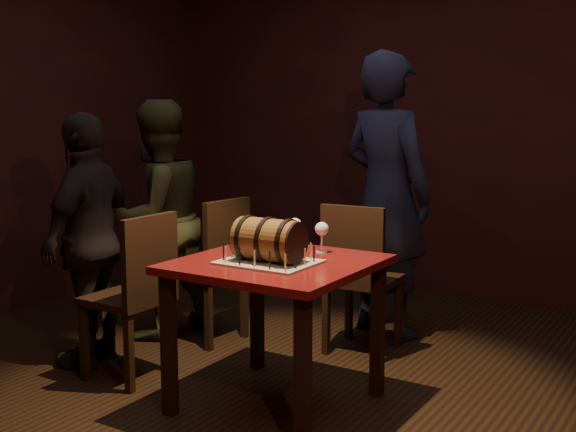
{
  "coord_description": "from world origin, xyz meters",
  "views": [
    {
      "loc": [
        2.0,
        -3.04,
        1.5
      ],
      "look_at": [
        0.07,
        0.05,
        0.95
      ],
      "focal_mm": 45.0,
      "sensor_mm": 36.0,
      "label": 1
    }
  ],
  "objects": [
    {
      "name": "menu_card",
      "position": [
        -0.21,
        0.21,
        0.81
      ],
      "size": [
        0.1,
        0.05,
        0.13
      ],
      "primitive_type": null,
      "color": "white",
      "rests_on": "pub_table"
    },
    {
      "name": "person_left_rear",
      "position": [
        -1.2,
        0.45,
        0.78
      ],
      "size": [
        0.72,
        0.85,
        1.55
      ],
      "primitive_type": "imported",
      "rotation": [
        0.0,
        0.0,
        -1.77
      ],
      "color": "#34391C",
      "rests_on": "ground"
    },
    {
      "name": "wine_glass_right",
      "position": [
        0.19,
        0.19,
        0.87
      ],
      "size": [
        0.07,
        0.07,
        0.16
      ],
      "color": "silver",
      "rests_on": "pub_table"
    },
    {
      "name": "room_shell",
      "position": [
        0.0,
        0.0,
        1.4
      ],
      "size": [
        5.04,
        5.04,
        2.8
      ],
      "color": "black",
      "rests_on": "ground"
    },
    {
      "name": "pint_of_ale",
      "position": [
        -0.04,
        0.07,
        0.82
      ],
      "size": [
        0.07,
        0.07,
        0.15
      ],
      "color": "silver",
      "rests_on": "pub_table"
    },
    {
      "name": "chair_back",
      "position": [
        0.11,
        0.79,
        0.52
      ],
      "size": [
        0.42,
        0.42,
        0.93
      ],
      "color": "black",
      "rests_on": "ground"
    },
    {
      "name": "chair_left_front",
      "position": [
        -0.73,
        -0.22,
        0.52
      ],
      "size": [
        0.4,
        0.4,
        0.93
      ],
      "color": "black",
      "rests_on": "ground"
    },
    {
      "name": "wine_glass_left",
      "position": [
        -0.12,
        0.19,
        0.87
      ],
      "size": [
        0.07,
        0.07,
        0.16
      ],
      "color": "silver",
      "rests_on": "pub_table"
    },
    {
      "name": "wine_glass_mid",
      "position": [
        0.0,
        0.23,
        0.87
      ],
      "size": [
        0.07,
        0.07,
        0.16
      ],
      "color": "silver",
      "rests_on": "pub_table"
    },
    {
      "name": "barrel_cake",
      "position": [
        0.1,
        -0.18,
        0.87
      ],
      "size": [
        0.38,
        0.22,
        0.22
      ],
      "color": "brown",
      "rests_on": "cake_board"
    },
    {
      "name": "person_left_front",
      "position": [
        -1.16,
        -0.15,
        0.74
      ],
      "size": [
        0.57,
        0.93,
        1.47
      ],
      "primitive_type": "imported",
      "rotation": [
        0.0,
        0.0,
        -1.31
      ],
      "color": "black",
      "rests_on": "ground"
    },
    {
      "name": "person_back",
      "position": [
        0.06,
        1.27,
        0.93
      ],
      "size": [
        0.77,
        0.61,
        1.86
      ],
      "primitive_type": "imported",
      "rotation": [
        0.0,
        0.0,
        2.88
      ],
      "color": "#191C32",
      "rests_on": "ground"
    },
    {
      "name": "chair_left_rear",
      "position": [
        -0.78,
        0.54,
        0.52
      ],
      "size": [
        0.43,
        0.43,
        0.93
      ],
      "color": "black",
      "rests_on": "ground"
    },
    {
      "name": "birthday_candles",
      "position": [
        0.1,
        -0.18,
        0.8
      ],
      "size": [
        0.4,
        0.3,
        0.09
      ],
      "color": "#E8E18B",
      "rests_on": "cake_board"
    },
    {
      "name": "cake_board",
      "position": [
        0.1,
        -0.18,
        0.76
      ],
      "size": [
        0.45,
        0.35,
        0.01
      ],
      "primitive_type": "cube",
      "color": "#9F9380",
      "rests_on": "pub_table"
    },
    {
      "name": "pub_table",
      "position": [
        0.1,
        -0.1,
        0.64
      ],
      "size": [
        0.9,
        0.9,
        0.75
      ],
      "color": "#540E10",
      "rests_on": "ground"
    }
  ]
}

